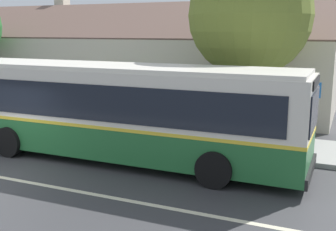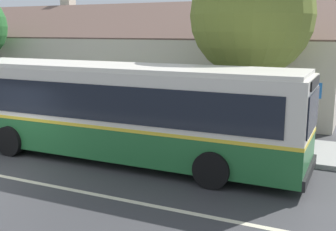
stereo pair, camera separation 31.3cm
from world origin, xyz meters
name	(u,v)px [view 1 (the left image)]	position (x,y,z in m)	size (l,w,h in m)	color
sidewalk_far	(99,128)	(0.00, 6.00, 0.07)	(60.00, 3.00, 0.15)	#9E9E99
community_building	(139,67)	(-1.90, 13.23, 1.96)	(21.99, 8.36, 6.62)	beige
transit_bus	(115,109)	(2.65, 2.90, 1.63)	(12.10, 2.82, 3.03)	#236633
bench_by_building	(3,109)	(-4.88, 5.67, 0.58)	(1.83, 0.51, 0.94)	#4C4C4C
street_tree_primary	(250,15)	(5.90, 7.09, 4.61)	(4.50, 4.50, 6.87)	#4C3828
bus_stop_sign	(313,111)	(8.47, 4.99, 1.64)	(0.36, 0.07, 2.40)	gray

